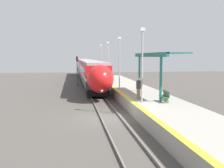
{
  "coord_description": "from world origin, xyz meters",
  "views": [
    {
      "loc": [
        -2.73,
        -19.81,
        4.5
      ],
      "look_at": [
        0.6,
        3.59,
        2.18
      ],
      "focal_mm": 45.0,
      "sensor_mm": 36.0,
      "label": 1
    }
  ],
  "objects_px": {
    "train": "(88,69)",
    "railway_signal": "(77,68)",
    "platform_bench": "(165,96)",
    "lamppost_mid": "(119,59)",
    "lamppost_near": "(142,60)",
    "person_waiting": "(139,88)",
    "lamppost_far": "(108,58)",
    "lamppost_farthest": "(101,58)"
  },
  "relations": [
    {
      "from": "lamppost_near",
      "to": "platform_bench",
      "type": "bearing_deg",
      "value": 3.59
    },
    {
      "from": "person_waiting",
      "to": "lamppost_farthest",
      "type": "distance_m",
      "value": 28.81
    },
    {
      "from": "lamppost_far",
      "to": "lamppost_farthest",
      "type": "height_order",
      "value": "same"
    },
    {
      "from": "platform_bench",
      "to": "lamppost_far",
      "type": "bearing_deg",
      "value": 95.22
    },
    {
      "from": "person_waiting",
      "to": "lamppost_far",
      "type": "distance_m",
      "value": 18.65
    },
    {
      "from": "train",
      "to": "lamppost_farthest",
      "type": "xyz_separation_m",
      "value": [
        2.47,
        1.63,
        1.99
      ]
    },
    {
      "from": "person_waiting",
      "to": "lamppost_farthest",
      "type": "height_order",
      "value": "lamppost_farthest"
    },
    {
      "from": "platform_bench",
      "to": "lamppost_near",
      "type": "bearing_deg",
      "value": -176.41
    },
    {
      "from": "lamppost_mid",
      "to": "lamppost_far",
      "type": "xyz_separation_m",
      "value": [
        0.0,
        10.21,
        0.0
      ]
    },
    {
      "from": "train",
      "to": "platform_bench",
      "type": "relative_size",
      "value": 33.5
    },
    {
      "from": "lamppost_far",
      "to": "lamppost_farthest",
      "type": "distance_m",
      "value": 10.21
    },
    {
      "from": "railway_signal",
      "to": "lamppost_farthest",
      "type": "relative_size",
      "value": 0.8
    },
    {
      "from": "lamppost_near",
      "to": "railway_signal",
      "type": "bearing_deg",
      "value": 101.43
    },
    {
      "from": "train",
      "to": "lamppost_farthest",
      "type": "relative_size",
      "value": 8.46
    },
    {
      "from": "person_waiting",
      "to": "lamppost_near",
      "type": "xyz_separation_m",
      "value": [
        -0.2,
        -1.9,
        2.29
      ]
    },
    {
      "from": "platform_bench",
      "to": "person_waiting",
      "type": "distance_m",
      "value": 2.48
    },
    {
      "from": "person_waiting",
      "to": "railway_signal",
      "type": "relative_size",
      "value": 0.39
    },
    {
      "from": "lamppost_mid",
      "to": "lamppost_farthest",
      "type": "relative_size",
      "value": 1.0
    },
    {
      "from": "person_waiting",
      "to": "lamppost_near",
      "type": "distance_m",
      "value": 2.98
    },
    {
      "from": "platform_bench",
      "to": "railway_signal",
      "type": "height_order",
      "value": "railway_signal"
    },
    {
      "from": "platform_bench",
      "to": "lamppost_farthest",
      "type": "distance_m",
      "value": 30.68
    },
    {
      "from": "platform_bench",
      "to": "lamppost_mid",
      "type": "distance_m",
      "value": 10.62
    },
    {
      "from": "platform_bench",
      "to": "lamppost_farthest",
      "type": "bearing_deg",
      "value": 93.48
    },
    {
      "from": "train",
      "to": "platform_bench",
      "type": "distance_m",
      "value": 29.2
    },
    {
      "from": "platform_bench",
      "to": "lamppost_far",
      "type": "xyz_separation_m",
      "value": [
        -1.86,
        20.3,
        2.75
      ]
    },
    {
      "from": "train",
      "to": "railway_signal",
      "type": "xyz_separation_m",
      "value": [
        -1.99,
        -6.91,
        0.53
      ]
    },
    {
      "from": "lamppost_near",
      "to": "lamppost_far",
      "type": "xyz_separation_m",
      "value": [
        0.0,
        20.41,
        0.0
      ]
    },
    {
      "from": "lamppost_near",
      "to": "lamppost_farthest",
      "type": "bearing_deg",
      "value": 90.0
    },
    {
      "from": "train",
      "to": "lamppost_near",
      "type": "xyz_separation_m",
      "value": [
        2.47,
        -28.99,
        1.99
      ]
    },
    {
      "from": "train",
      "to": "lamppost_near",
      "type": "height_order",
      "value": "lamppost_near"
    },
    {
      "from": "railway_signal",
      "to": "lamppost_near",
      "type": "height_order",
      "value": "lamppost_near"
    },
    {
      "from": "lamppost_far",
      "to": "lamppost_mid",
      "type": "bearing_deg",
      "value": -90.0
    },
    {
      "from": "lamppost_far",
      "to": "person_waiting",
      "type": "bearing_deg",
      "value": -89.38
    },
    {
      "from": "railway_signal",
      "to": "lamppost_far",
      "type": "bearing_deg",
      "value": -20.39
    },
    {
      "from": "platform_bench",
      "to": "lamppost_mid",
      "type": "height_order",
      "value": "lamppost_mid"
    },
    {
      "from": "train",
      "to": "platform_bench",
      "type": "bearing_deg",
      "value": -81.48
    },
    {
      "from": "platform_bench",
      "to": "lamppost_near",
      "type": "relative_size",
      "value": 0.25
    },
    {
      "from": "person_waiting",
      "to": "lamppost_far",
      "type": "height_order",
      "value": "lamppost_far"
    },
    {
      "from": "lamppost_far",
      "to": "railway_signal",
      "type": "bearing_deg",
      "value": 159.61
    },
    {
      "from": "train",
      "to": "person_waiting",
      "type": "bearing_deg",
      "value": -84.36
    },
    {
      "from": "lamppost_near",
      "to": "lamppost_farthest",
      "type": "relative_size",
      "value": 1.0
    },
    {
      "from": "lamppost_far",
      "to": "lamppost_farthest",
      "type": "bearing_deg",
      "value": 90.0
    }
  ]
}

